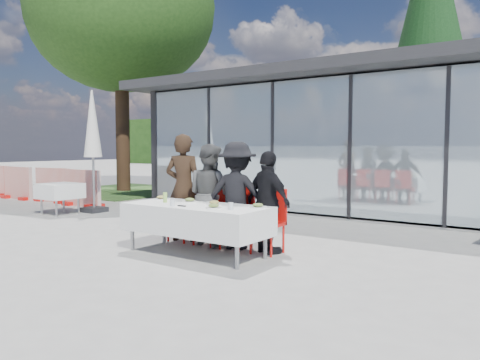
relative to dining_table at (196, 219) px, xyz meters
The scene contains 26 objects.
ground 0.72m from the dining_table, 137.85° to the left, with size 90.00×90.00×0.00m, color #979590.
pavilion 8.80m from the dining_table, 79.03° to the left, with size 14.80×8.80×3.44m.
treeline 28.47m from the dining_table, 94.76° to the left, with size 62.50×2.00×4.40m.
dining_table is the anchor object (origin of this frame).
diner_a 1.16m from the dining_table, 141.17° to the left, with size 0.67×0.67×1.83m, color #312116.
diner_chair_a 1.14m from the dining_table, 138.67° to the left, with size 0.44×0.44×0.97m.
diner_b 0.80m from the dining_table, 112.29° to the left, with size 0.81×0.81×1.66m, color #545454.
diner_chair_b 0.80m from the dining_table, 110.57° to the left, with size 0.44×0.44×0.97m.
diner_c 0.80m from the dining_table, 68.97° to the left, with size 1.09×1.09×1.69m, color black.
diner_chair_c 0.79m from the dining_table, 70.62° to the left, with size 0.44×0.44×0.97m.
diner_d 1.11m from the dining_table, 39.14° to the left, with size 0.91×0.91×1.55m, color black.
diner_chair_d 1.13m from the dining_table, 41.64° to the left, with size 0.44×0.44×0.97m.
plate_a 0.96m from the dining_table, 167.36° to the left, with size 0.23×0.23×0.07m.
plate_b 0.42m from the dining_table, 146.43° to the left, with size 0.23×0.23×0.07m.
plate_c 0.37m from the dining_table, 28.35° to the left, with size 0.23×0.23×0.07m.
plate_d 1.01m from the dining_table, 13.15° to the left, with size 0.23×0.23×0.07m.
plate_extra 0.55m from the dining_table, 19.76° to the right, with size 0.23×0.23×0.07m.
juice_bottle 0.66m from the dining_table, behind, with size 0.06×0.06×0.16m, color #96C753.
drinking_glasses 0.45m from the dining_table, 38.50° to the right, with size 1.02×0.22×0.10m.
folded_eyeglasses 0.35m from the dining_table, 99.10° to the right, with size 0.14×0.03×0.01m, color black.
spare_table_left 5.62m from the dining_table, 165.76° to the left, with size 0.86×0.86×0.74m.
market_umbrella 5.67m from the dining_table, 157.73° to the left, with size 0.50×0.50×3.00m.
construction_barriers 9.82m from the dining_table, 164.20° to the left, with size 7.80×0.60×1.00m.
deciduous_tree 12.40m from the dining_table, 144.48° to the left, with size 7.04×6.40×9.38m.
conifer_tree 14.40m from the dining_table, 89.39° to the left, with size 4.00×4.00×10.50m.
grass_patch 10.90m from the dining_table, 144.48° to the left, with size 5.00×5.00×0.02m, color #385926.
Camera 1 is at (4.86, -5.62, 1.60)m, focal length 35.00 mm.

